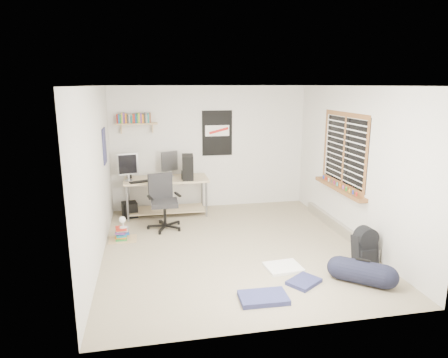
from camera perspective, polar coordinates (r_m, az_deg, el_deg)
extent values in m
cube|color=gray|center=(6.45, 1.26, -9.69)|extent=(4.00, 4.50, 0.01)
cube|color=white|center=(5.94, 1.39, 13.21)|extent=(4.00, 4.50, 0.01)
cube|color=silver|center=(8.25, -2.03, 4.49)|extent=(4.00, 0.01, 2.50)
cube|color=silver|center=(5.98, -17.80, 0.45)|extent=(0.01, 4.50, 2.50)
cube|color=silver|center=(6.78, 18.12, 1.89)|extent=(0.01, 4.50, 2.50)
cube|color=tan|center=(7.96, -8.18, -2.50)|extent=(1.76, 1.25, 0.74)
cube|color=#949499|center=(7.77, -13.50, 1.25)|extent=(0.38, 0.16, 0.41)
cube|color=#A2A2A7|center=(7.97, -7.80, 1.74)|extent=(0.36, 0.25, 0.39)
cube|color=black|center=(7.72, -5.21, 1.71)|extent=(0.25, 0.46, 0.46)
cube|color=black|center=(7.63, -11.98, -0.38)|extent=(0.39, 0.25, 0.02)
cube|color=black|center=(7.99, -13.40, 0.67)|extent=(0.10, 0.10, 0.16)
cube|color=black|center=(7.69, -5.71, 0.56)|extent=(0.10, 0.10, 0.18)
cube|color=black|center=(7.15, -8.51, -3.29)|extent=(0.79, 0.79, 0.98)
cube|color=tan|center=(7.97, -12.37, 7.73)|extent=(0.80, 0.22, 0.24)
cube|color=black|center=(8.21, -0.98, 6.57)|extent=(0.62, 0.03, 0.92)
cube|color=navy|center=(7.11, -16.71, 4.54)|extent=(0.02, 0.42, 0.60)
cube|color=brown|center=(6.98, 16.66, 3.98)|extent=(0.10, 1.50, 1.26)
cube|color=#B7B2A8|center=(7.31, 15.99, -6.59)|extent=(0.08, 2.50, 0.18)
cube|color=black|center=(6.19, 19.47, -9.47)|extent=(0.35, 0.29, 0.43)
cylinder|color=black|center=(5.60, 19.10, -12.58)|extent=(0.43, 0.43, 0.60)
cube|color=white|center=(5.79, 8.47, -12.37)|extent=(0.51, 0.45, 0.04)
cube|color=navy|center=(5.01, 5.65, -16.52)|extent=(0.58, 0.38, 0.06)
cube|color=navy|center=(5.44, 11.35, -14.20)|extent=(0.51, 0.48, 0.05)
cube|color=brown|center=(6.88, -14.32, -7.23)|extent=(0.51, 0.47, 0.28)
cube|color=white|center=(6.78, -14.27, -5.46)|extent=(0.16, 0.22, 0.20)
cube|color=black|center=(8.00, -13.31, -4.32)|extent=(0.32, 0.32, 0.31)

